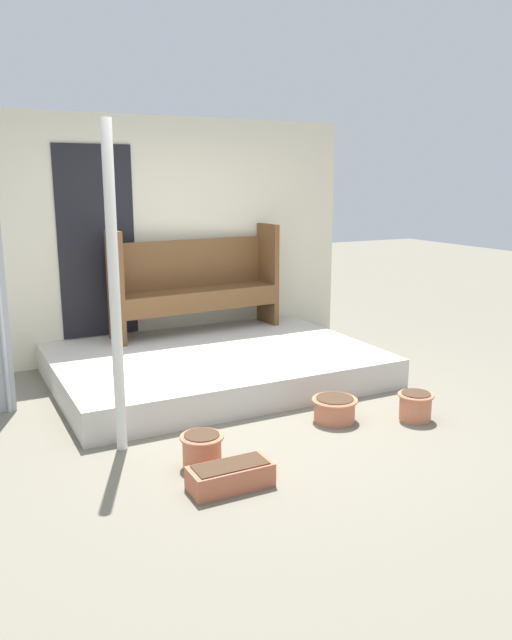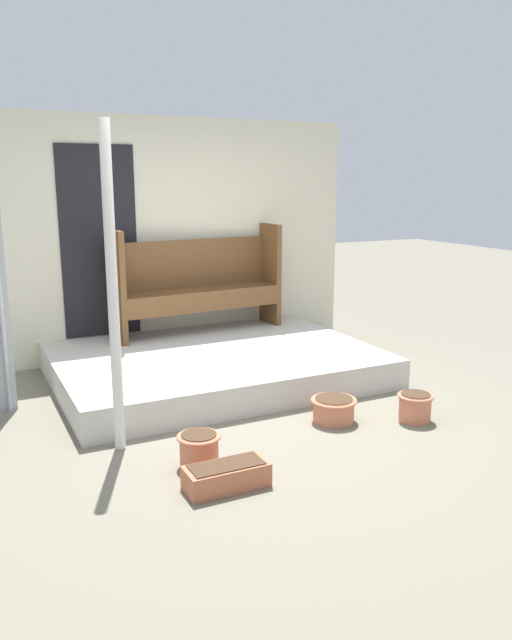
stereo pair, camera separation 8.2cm
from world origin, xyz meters
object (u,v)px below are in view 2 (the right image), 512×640
object	(u,v)px
support_post	(113,292)
planter_box_rect	(226,476)
flower_pot_left	(199,448)
flower_pot_middle	(334,409)
flower_pot_right	(415,406)
bench	(197,279)

from	to	relation	value
support_post	planter_box_rect	xyz separation A→B (m)	(0.46, -0.90, -1.09)
support_post	planter_box_rect	world-z (taller)	support_post
flower_pot_left	flower_pot_middle	bearing A→B (deg)	12.27
support_post	flower_pot_left	distance (m)	1.24
flower_pot_left	flower_pot_right	distance (m)	1.89
support_post	planter_box_rect	bearing A→B (deg)	-63.04
flower_pot_left	flower_pot_middle	distance (m)	1.31
flower_pot_right	planter_box_rect	bearing A→B (deg)	-168.76
bench	planter_box_rect	distance (m)	3.23
flower_pot_right	flower_pot_left	bearing A→B (deg)	179.89
bench	flower_pot_middle	xyz separation A→B (m)	(0.28, -2.34, -0.75)
flower_pot_middle	flower_pot_right	world-z (taller)	flower_pot_right
support_post	flower_pot_left	xyz separation A→B (m)	(0.42, -0.53, -1.04)
bench	flower_pot_left	bearing A→B (deg)	-114.72
bench	flower_pot_right	bearing A→B (deg)	-75.15
flower_pot_right	bench	bearing A→B (deg)	108.57
support_post	flower_pot_middle	xyz separation A→B (m)	(1.70, -0.26, -1.06)
support_post	flower_pot_middle	world-z (taller)	support_post
flower_pot_left	planter_box_rect	world-z (taller)	flower_pot_left
flower_pot_left	flower_pot_middle	xyz separation A→B (m)	(1.28, 0.28, -0.02)
flower_pot_middle	planter_box_rect	distance (m)	1.40
flower_pot_right	planter_box_rect	world-z (taller)	flower_pot_right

